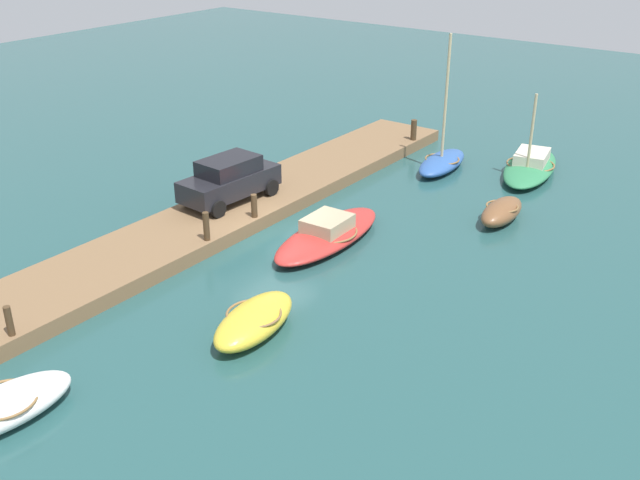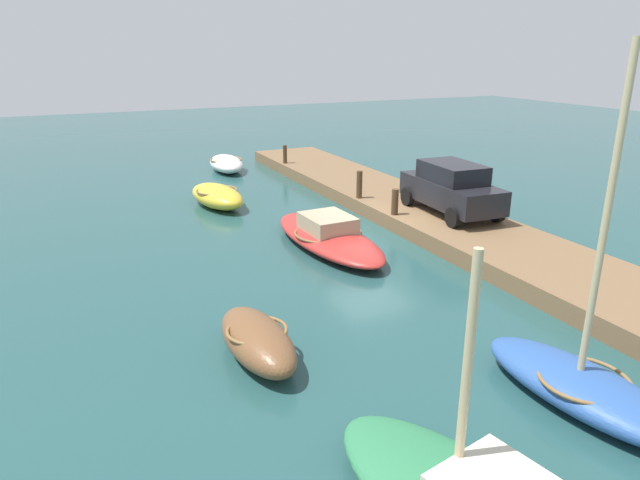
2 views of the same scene
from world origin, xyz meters
name	(u,v)px [view 2 (image 2 of 2)]	position (x,y,z in m)	size (l,w,h in m)	color
ground_plane	(371,232)	(0.00, 0.00, 0.00)	(84.00, 84.00, 0.00)	#234C4C
dock_platform	(429,217)	(0.00, -2.32, 0.25)	(27.07, 3.36, 0.50)	brown
dinghy_brown	(257,340)	(-6.01, 6.02, 0.41)	(2.81, 1.25, 0.80)	brown
motorboat_red	(328,236)	(-0.67, 1.90, 0.36)	(5.69, 2.21, 0.99)	#B72D28
rowboat_yellow	(217,196)	(5.30, 3.70, 0.42)	(3.49, 1.98, 0.82)	gold
rowboat_white	(226,163)	(11.53, 1.52, 0.38)	(3.42, 1.79, 0.74)	white
rowboat_blue	(583,385)	(-9.78, 1.54, 0.39)	(4.00, 1.86, 5.94)	#2D569E
mooring_post_mid_west	(395,202)	(0.01, -0.89, 0.94)	(0.22, 0.22, 0.87)	#47331E
mooring_post_mid_east	(359,185)	(2.44, -0.89, 1.01)	(0.21, 0.21, 1.01)	#47331E
mooring_post_east	(285,154)	(9.78, -0.89, 0.94)	(0.19, 0.19, 0.86)	#47331E
parked_car	(451,188)	(-0.64, -2.65, 1.37)	(4.08, 2.06, 1.69)	black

